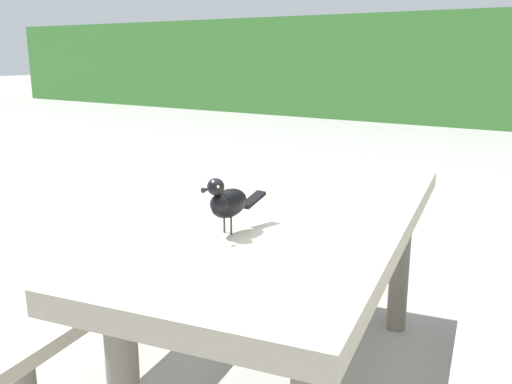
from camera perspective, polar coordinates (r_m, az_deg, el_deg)
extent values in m
cube|color=#B2A893|center=(1.99, 4.43, -2.91)|extent=(1.08, 1.91, 0.07)
cylinder|color=slate|center=(2.82, 3.73, -5.67)|extent=(0.09, 0.09, 0.67)
cylinder|color=slate|center=(2.71, 14.50, -6.98)|extent=(0.09, 0.09, 0.67)
cube|color=#B2A893|center=(2.39, -11.94, -7.60)|extent=(0.59, 1.73, 0.05)
cylinder|color=slate|center=(2.98, -4.66, -7.46)|extent=(0.07, 0.07, 0.39)
cube|color=#B2A893|center=(2.01, 24.03, -12.89)|extent=(0.59, 1.73, 0.05)
cylinder|color=slate|center=(2.69, 23.46, -11.15)|extent=(0.07, 0.07, 0.39)
ellipsoid|color=black|center=(1.72, -2.77, -1.16)|extent=(0.08, 0.15, 0.09)
ellipsoid|color=black|center=(1.68, -3.69, -1.22)|extent=(0.06, 0.07, 0.06)
sphere|color=black|center=(1.66, -4.14, 0.53)|extent=(0.05, 0.05, 0.05)
sphere|color=#EAE08C|center=(1.63, -3.91, 0.53)|extent=(0.01, 0.01, 0.01)
sphere|color=#EAE08C|center=(1.66, -4.92, 0.72)|extent=(0.01, 0.01, 0.01)
cone|color=black|center=(1.63, -5.11, 0.26)|extent=(0.02, 0.03, 0.02)
cube|color=black|center=(1.81, -0.30, -0.78)|extent=(0.04, 0.10, 0.04)
cylinder|color=#47423D|center=(1.72, -2.55, -3.47)|extent=(0.01, 0.01, 0.05)
cylinder|color=#47423D|center=(1.74, -3.26, -3.30)|extent=(0.01, 0.01, 0.05)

